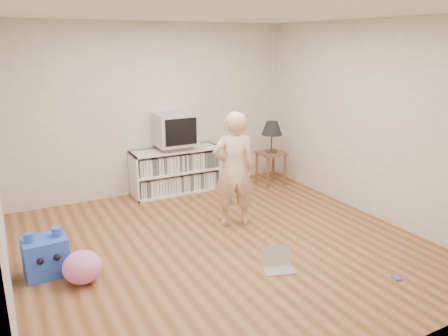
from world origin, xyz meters
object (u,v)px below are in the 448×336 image
laptop (278,263)px  plush_pink (82,267)px  person (234,170)px  plush_blue (46,256)px  dvd_deck (175,147)px  table_lamp (272,129)px  media_unit (176,170)px  crt_tv (175,129)px  side_table (271,160)px

laptop → plush_pink: size_ratio=1.00×
person → laptop: size_ratio=3.90×
laptop → plush_blue: (-2.17, 1.01, 0.15)m
dvd_deck → person: 1.57m
dvd_deck → table_lamp: (1.55, -0.37, 0.21)m
table_lamp → person: (-1.38, -1.19, -0.19)m
media_unit → plush_pink: (-1.85, -2.12, -0.19)m
media_unit → plush_blue: 2.80m
person → plush_pink: size_ratio=3.89×
crt_tv → side_table: bearing=-13.3°
side_table → plush_blue: side_table is taller
side_table → plush_pink: side_table is taller
table_lamp → plush_blue: table_lamp is taller
crt_tv → plush_pink: 2.93m
person → plush_pink: bearing=31.2°
laptop → plush_blue: plush_blue is taller
plush_pink → side_table: bearing=27.1°
dvd_deck → plush_pink: size_ratio=1.17×
laptop → media_unit: bearing=107.7°
person → plush_blue: 2.39m
crt_tv → table_lamp: crt_tv is taller
side_table → laptop: (-1.53, -2.41, -0.36)m
laptop → table_lamp: bearing=75.0°
person → table_lamp: bearing=-123.1°
plush_blue → plush_pink: 0.45m
side_table → plush_pink: (-3.40, -1.73, -0.25)m
media_unit → side_table: (1.55, -0.39, 0.07)m
media_unit → crt_tv: (0.00, -0.02, 0.67)m
dvd_deck → laptop: (0.02, -2.78, -0.67)m
side_table → table_lamp: table_lamp is taller
media_unit → crt_tv: crt_tv is taller
media_unit → crt_tv: bearing=-90.0°
dvd_deck → laptop: dvd_deck is taller
media_unit → person: person is taller
laptop → plush_blue: 2.39m
media_unit → plush_blue: (-2.15, -1.79, -0.14)m
table_lamp → plush_blue: (-3.69, -1.41, -0.73)m
dvd_deck → laptop: bearing=-89.6°
person → laptop: bearing=99.1°
dvd_deck → table_lamp: 1.60m
dvd_deck → side_table: bearing=-13.4°
person → media_unit: bearing=-67.7°
media_unit → plush_blue: media_unit is taller
dvd_deck → person: person is taller
laptop → side_table: bearing=75.0°
plush_pink → laptop: bearing=-20.0°
media_unit → table_lamp: table_lamp is taller
side_table → table_lamp: bearing=180.0°
crt_tv → plush_blue: size_ratio=1.23×
side_table → crt_tv: bearing=166.7°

